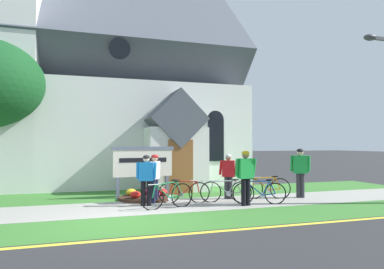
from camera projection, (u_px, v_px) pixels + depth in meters
ground at (112, 197)px, 12.54m from camera, size 140.00×140.00×0.00m
sidewalk_slab at (132, 208)px, 10.37m from camera, size 32.00×2.39×0.01m
grass_verge at (144, 224)px, 8.27m from camera, size 32.00×2.03×0.01m
church_lawn at (122, 195)px, 12.90m from camera, size 24.00×2.92×0.01m
curb_paint_stripe at (154, 237)px, 7.16m from camera, size 28.00×0.16×0.01m
church_building at (102, 92)px, 17.92m from camera, size 12.88×10.20×13.75m
church_sign at (143, 163)px, 12.49m from camera, size 2.29×0.26×1.83m
flower_bed at (146, 196)px, 11.96m from camera, size 1.86×1.86×0.34m
bicycle_silver at (226, 191)px, 11.36m from camera, size 1.64×0.57×0.79m
bicycle_white at (168, 196)px, 10.28m from camera, size 1.70×0.44×0.85m
bicycle_yellow at (267, 188)px, 12.04m from camera, size 1.68×0.48×0.83m
bicycle_black at (260, 193)px, 11.05m from camera, size 1.64×0.59×0.81m
bicycle_blue at (184, 192)px, 11.20m from camera, size 1.66×0.37×0.80m
cyclist_in_yellow_jersey at (300, 168)px, 12.33m from camera, size 0.57×0.47×1.77m
cyclist_in_orange_jersey at (146, 177)px, 10.69m from camera, size 0.59×0.38×1.59m
cyclist_in_red_jersey at (228, 173)px, 12.04m from camera, size 0.54×0.52×1.58m
cyclist_in_green_jersey at (246, 173)px, 10.73m from camera, size 0.67×0.30×1.72m
cyclist_in_white_jersey at (155, 175)px, 11.24m from camera, size 0.44×0.56×1.58m
roadside_conifer at (226, 90)px, 20.41m from camera, size 3.17×3.17×7.85m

